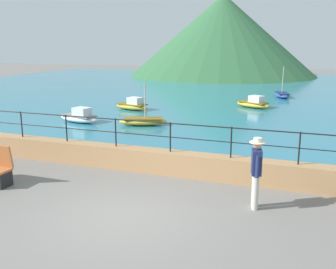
% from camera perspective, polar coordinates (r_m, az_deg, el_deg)
% --- Properties ---
extents(ground_plane, '(120.00, 120.00, 0.00)m').
position_cam_1_polar(ground_plane, '(9.15, -6.68, -11.86)').
color(ground_plane, slate).
extents(promenade_wall, '(20.00, 0.56, 0.70)m').
position_cam_1_polar(promenade_wall, '(11.76, 0.34, -4.18)').
color(promenade_wall, tan).
rests_on(promenade_wall, ground).
extents(railing, '(18.44, 0.04, 0.90)m').
position_cam_1_polar(railing, '(11.51, 0.34, 0.46)').
color(railing, black).
rests_on(railing, promenade_wall).
extents(lake_water, '(64.00, 44.32, 0.06)m').
position_cam_1_polar(lake_water, '(33.64, 13.72, 6.23)').
color(lake_water, teal).
rests_on(lake_water, ground).
extents(hill_main, '(23.34, 23.34, 9.95)m').
position_cam_1_polar(hill_main, '(50.23, 8.07, 14.28)').
color(hill_main, '#33663D').
rests_on(hill_main, ground).
extents(person_walking, '(0.38, 0.56, 1.75)m').
position_cam_1_polar(person_walking, '(9.37, 12.92, -5.06)').
color(person_walking, beige).
rests_on(person_walking, ground).
extents(boat_0, '(1.49, 2.46, 2.24)m').
position_cam_1_polar(boat_0, '(29.77, 16.53, 5.67)').
color(boat_0, '#2D4C9E').
rests_on(boat_0, lake_water).
extents(boat_1, '(2.45, 1.43, 0.76)m').
position_cam_1_polar(boat_1, '(23.19, -5.27, 4.33)').
color(boat_1, gold).
rests_on(boat_1, lake_water).
extents(boat_3, '(2.47, 1.68, 2.08)m').
position_cam_1_polar(boat_3, '(18.65, -3.70, 2.01)').
color(boat_3, gold).
rests_on(boat_3, lake_water).
extents(boat_4, '(2.44, 1.36, 0.76)m').
position_cam_1_polar(boat_4, '(19.82, -12.99, 2.54)').
color(boat_4, white).
rests_on(boat_4, lake_water).
extents(boat_5, '(2.45, 1.87, 0.76)m').
position_cam_1_polar(boat_5, '(24.44, 12.54, 4.52)').
color(boat_5, gold).
rests_on(boat_5, lake_water).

